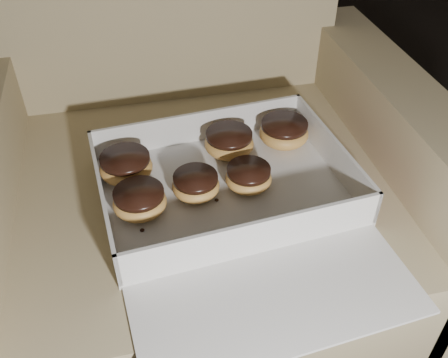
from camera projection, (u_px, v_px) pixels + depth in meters
floor at (293, 222)px, 1.34m from camera, size 4.50×4.50×0.00m
armchair at (197, 200)px, 0.99m from camera, size 0.84×0.71×0.88m
bakery_box at (234, 202)px, 0.80m from camera, size 0.44×0.50×0.07m
donut_a at (196, 184)px, 0.81m from camera, size 0.08×0.08×0.04m
donut_b at (140, 201)px, 0.78m from camera, size 0.08×0.08×0.04m
donut_c at (248, 177)px, 0.82m from camera, size 0.08×0.08×0.04m
donut_d at (126, 166)px, 0.84m from camera, size 0.09×0.09×0.04m
donut_e at (284, 132)px, 0.92m from camera, size 0.09×0.09×0.05m
donut_f at (229, 142)px, 0.89m from camera, size 0.09×0.09×0.04m
crumb_a at (142, 230)px, 0.76m from camera, size 0.01×0.01×0.00m
crumb_b at (252, 190)px, 0.83m from camera, size 0.01×0.01×0.00m
crumb_c at (194, 250)px, 0.73m from camera, size 0.01×0.01×0.00m
crumb_d at (217, 200)px, 0.81m from camera, size 0.01×0.01×0.00m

